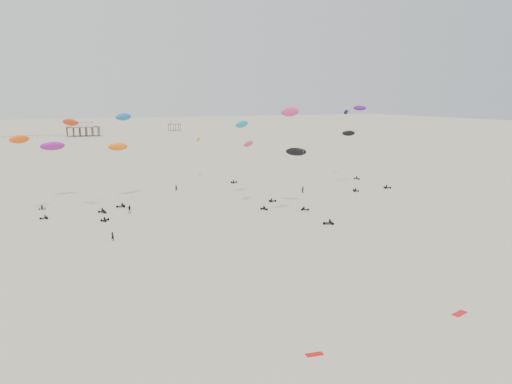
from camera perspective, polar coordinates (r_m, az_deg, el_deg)
name	(u,v)px	position (r m, az deg, el deg)	size (l,w,h in m)	color
ground_plane	(144,162)	(206.97, -12.68, 3.41)	(900.00, 900.00, 0.00)	beige
pavilion_main	(83,130)	(353.41, -19.16, 6.72)	(21.00, 13.00, 9.80)	brown
pavilion_small	(174,126)	(394.93, -9.31, 7.43)	(9.00, 7.00, 8.00)	brown
rig_0	(253,163)	(116.91, -0.31, 3.33)	(4.42, 8.99, 15.82)	black
rig_1	(351,154)	(145.20, 10.80, 4.33)	(6.56, 12.00, 17.25)	black
rig_3	(350,138)	(161.06, 10.74, 6.08)	(4.93, 6.63, 21.86)	black
rig_4	(297,160)	(118.53, 4.74, 3.71)	(5.22, 9.76, 14.31)	black
rig_5	(79,146)	(114.07, -19.59, 5.01)	(8.29, 13.22, 22.14)	black
rig_6	(114,161)	(127.10, -15.87, 3.40)	(9.73, 16.94, 19.77)	black
rig_7	(371,139)	(146.75, 12.96, 5.94)	(8.55, 9.91, 23.67)	black
rig_8	(51,153)	(134.19, -22.36, 4.12)	(7.50, 14.10, 16.81)	black
rig_9	(24,154)	(119.26, -25.01, 3.98)	(6.90, 9.03, 18.01)	black
rig_10	(212,156)	(156.75, -5.00, 4.10)	(9.21, 16.91, 19.21)	black
rig_11	(300,141)	(103.05, 5.08, 5.84)	(9.19, 9.45, 23.98)	black
rig_12	(123,141)	(125.96, -14.98, 5.63)	(6.25, 10.47, 22.11)	black
rig_13	(247,137)	(126.76, -1.04, 6.28)	(8.32, 11.62, 20.68)	black
spectator_0	(113,241)	(94.73, -16.05, -5.36)	(0.70, 0.48, 1.93)	black
spectator_1	(303,193)	(136.23, 5.40, -0.11)	(1.08, 0.63, 2.22)	black
spectator_2	(130,213)	(115.78, -14.25, -2.35)	(1.29, 0.70, 2.18)	black
spectator_3	(176,191)	(140.67, -9.10, 0.14)	(0.75, 0.51, 2.06)	black
grounded_kite_a	(460,314)	(66.49, 22.25, -12.75)	(2.20, 0.90, 0.08)	red
grounded_kite_b	(314,355)	(53.44, 6.70, -17.98)	(1.80, 0.70, 0.07)	red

